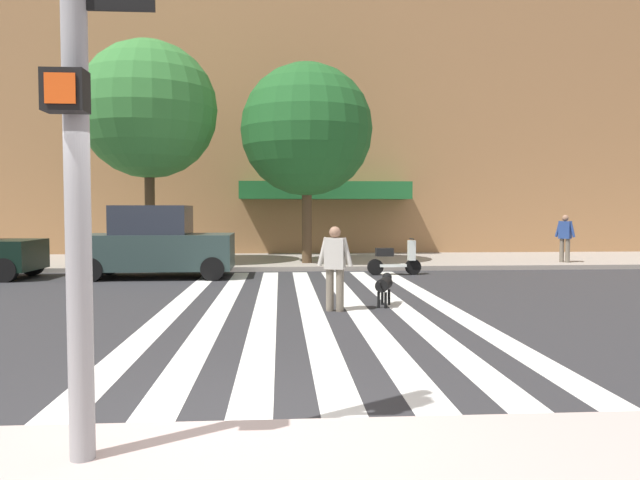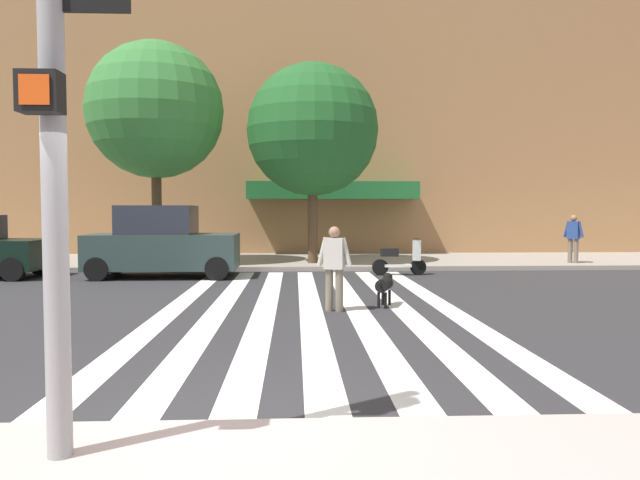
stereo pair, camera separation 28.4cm
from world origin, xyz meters
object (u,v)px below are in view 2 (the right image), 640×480
(parked_scooter, at_px, (399,259))
(pedestrian_dog_walker, at_px, (334,263))
(pedestrian_bystander, at_px, (573,236))
(dog_on_leash, at_px, (385,285))
(street_tree_nearest, at_px, (155,111))
(parked_car_behind_first, at_px, (162,244))
(street_tree_middle, at_px, (313,130))

(parked_scooter, height_order, pedestrian_dog_walker, pedestrian_dog_walker)
(pedestrian_bystander, bearing_deg, pedestrian_dog_walker, -135.82)
(dog_on_leash, relative_size, pedestrian_bystander, 0.61)
(street_tree_nearest, height_order, dog_on_leash, street_tree_nearest)
(street_tree_nearest, bearing_deg, parked_car_behind_first, -74.20)
(pedestrian_bystander, bearing_deg, street_tree_middle, 177.44)
(street_tree_middle, relative_size, dog_on_leash, 6.78)
(parked_scooter, height_order, street_tree_nearest, street_tree_nearest)
(street_tree_middle, distance_m, pedestrian_bystander, 9.60)
(parked_car_behind_first, bearing_deg, street_tree_middle, 32.27)
(street_tree_nearest, height_order, pedestrian_dog_walker, street_tree_nearest)
(pedestrian_dog_walker, bearing_deg, street_tree_nearest, 121.46)
(pedestrian_dog_walker, height_order, pedestrian_bystander, pedestrian_bystander)
(parked_scooter, distance_m, street_tree_nearest, 9.45)
(parked_car_behind_first, distance_m, pedestrian_bystander, 13.58)
(parked_car_behind_first, bearing_deg, pedestrian_bystander, 10.28)
(parked_car_behind_first, relative_size, pedestrian_dog_walker, 2.60)
(pedestrian_dog_walker, bearing_deg, street_tree_middle, 90.92)
(pedestrian_dog_walker, xyz_separation_m, dog_on_leash, (1.06, 0.56, -0.48))
(pedestrian_dog_walker, bearing_deg, parked_scooter, 69.29)
(parked_car_behind_first, distance_m, street_tree_nearest, 5.12)
(street_tree_middle, relative_size, pedestrian_dog_walker, 4.12)
(parked_car_behind_first, bearing_deg, pedestrian_dog_walker, -52.83)
(parked_car_behind_first, bearing_deg, dog_on_leash, -44.25)
(street_tree_nearest, distance_m, pedestrian_dog_walker, 11.18)
(parked_car_behind_first, height_order, dog_on_leash, parked_car_behind_first)
(parked_scooter, relative_size, pedestrian_bystander, 0.99)
(street_tree_nearest, bearing_deg, pedestrian_dog_walker, -58.54)
(parked_car_behind_first, xyz_separation_m, street_tree_middle, (4.47, 2.82, 3.69))
(pedestrian_bystander, bearing_deg, dog_on_leash, -134.04)
(pedestrian_bystander, bearing_deg, parked_car_behind_first, -169.72)
(street_tree_middle, bearing_deg, parked_scooter, -45.99)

